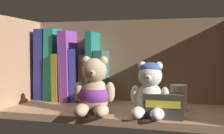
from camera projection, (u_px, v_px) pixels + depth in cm
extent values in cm
cube|color=#A87F5B|center=(119.00, 112.00, 79.40)|extent=(65.38, 24.99, 2.00)
cube|color=#826149|center=(127.00, 64.00, 91.17)|extent=(67.78, 1.20, 29.56)
cube|color=#A87F5B|center=(19.00, 64.00, 86.90)|extent=(1.60, 27.39, 29.56)
cube|color=navy|center=(46.00, 64.00, 95.86)|extent=(3.96, 11.32, 24.67)
cube|color=#207C71|center=(55.00, 64.00, 94.93)|extent=(4.21, 11.63, 24.80)
cube|color=olive|center=(63.00, 76.00, 94.43)|extent=(2.02, 14.44, 16.16)
cube|color=#793A96|center=(71.00, 66.00, 93.46)|extent=(3.54, 14.02, 23.82)
cube|color=#40449E|center=(79.00, 74.00, 92.88)|extent=(2.65, 12.11, 17.81)
cube|color=#906146|center=(87.00, 77.00, 92.17)|extent=(3.13, 9.49, 15.81)
cube|color=#1C6F65|center=(95.00, 67.00, 91.20)|extent=(2.01, 14.34, 23.28)
cube|color=#2C5B56|center=(103.00, 76.00, 90.69)|extent=(3.08, 13.62, 17.20)
ellipsoid|color=tan|center=(95.00, 96.00, 73.12)|extent=(8.13, 7.46, 9.57)
sphere|color=tan|center=(94.00, 71.00, 72.20)|extent=(6.81, 6.81, 6.81)
sphere|color=tan|center=(86.00, 61.00, 72.82)|extent=(2.55, 2.55, 2.55)
sphere|color=tan|center=(103.00, 61.00, 72.18)|extent=(2.55, 2.55, 2.55)
sphere|color=tan|center=(93.00, 73.00, 69.84)|extent=(2.55, 2.55, 2.55)
sphere|color=black|center=(92.00, 73.00, 68.95)|extent=(0.89, 0.89, 0.89)
ellipsoid|color=tan|center=(81.00, 110.00, 69.17)|extent=(4.55, 6.79, 3.40)
ellipsoid|color=tan|center=(101.00, 111.00, 68.46)|extent=(4.55, 6.79, 3.40)
ellipsoid|color=tan|center=(79.00, 92.00, 73.15)|extent=(3.07, 3.07, 5.53)
ellipsoid|color=tan|center=(110.00, 92.00, 71.99)|extent=(3.07, 3.07, 5.53)
ellipsoid|color=#762F88|center=(95.00, 95.00, 73.10)|extent=(8.80, 8.13, 6.70)
ellipsoid|color=white|center=(150.00, 99.00, 70.01)|extent=(7.43, 6.82, 8.74)
sphere|color=white|center=(150.00, 75.00, 69.18)|extent=(6.22, 6.22, 6.22)
sphere|color=white|center=(142.00, 66.00, 70.10)|extent=(2.33, 2.33, 2.33)
sphere|color=white|center=(159.00, 66.00, 68.79)|extent=(2.33, 2.33, 2.33)
sphere|color=white|center=(149.00, 78.00, 67.11)|extent=(2.33, 2.33, 2.33)
sphere|color=black|center=(148.00, 78.00, 66.33)|extent=(0.82, 0.82, 0.82)
ellipsoid|color=white|center=(138.00, 113.00, 66.97)|extent=(3.81, 6.01, 3.11)
ellipsoid|color=white|center=(157.00, 114.00, 65.51)|extent=(3.81, 6.01, 3.11)
ellipsoid|color=white|center=(135.00, 95.00, 70.71)|extent=(2.66, 2.66, 5.05)
ellipsoid|color=white|center=(165.00, 96.00, 68.34)|extent=(2.66, 2.66, 5.05)
ellipsoid|color=#3A5394|center=(151.00, 69.00, 69.49)|extent=(5.91, 5.91, 3.42)
cylinder|color=silver|center=(178.00, 98.00, 75.97)|extent=(4.84, 4.84, 7.45)
cube|color=#38332D|center=(163.00, 106.00, 68.07)|extent=(10.00, 5.15, 6.36)
cube|color=gold|center=(163.00, 105.00, 65.46)|extent=(8.50, 0.16, 1.78)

